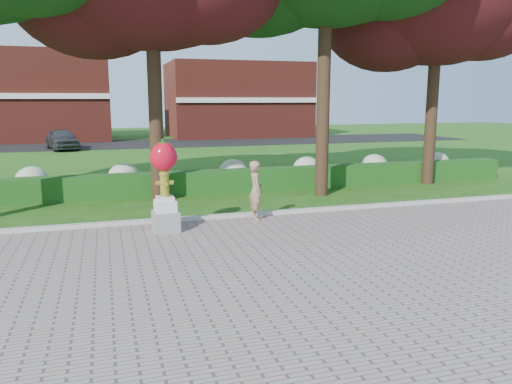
# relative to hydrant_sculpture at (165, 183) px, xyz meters

# --- Properties ---
(ground) EXTENTS (100.00, 100.00, 0.00)m
(ground) POSITION_rel_hydrant_sculpture_xyz_m (2.24, -2.08, -1.25)
(ground) COLOR #1C5114
(ground) RESTS_ON ground
(walkway) EXTENTS (40.00, 14.00, 0.04)m
(walkway) POSITION_rel_hydrant_sculpture_xyz_m (2.24, -6.08, -1.23)
(walkway) COLOR gray
(walkway) RESTS_ON ground
(curb) EXTENTS (40.00, 0.18, 0.15)m
(curb) POSITION_rel_hydrant_sculpture_xyz_m (2.24, 0.92, -1.17)
(curb) COLOR #ADADA5
(curb) RESTS_ON ground
(lawn_hedge) EXTENTS (24.00, 0.70, 0.80)m
(lawn_hedge) POSITION_rel_hydrant_sculpture_xyz_m (2.24, 4.92, -0.85)
(lawn_hedge) COLOR #1D4D16
(lawn_hedge) RESTS_ON ground
(hydrangea_row) EXTENTS (20.10, 1.10, 0.99)m
(hydrangea_row) POSITION_rel_hydrant_sculpture_xyz_m (2.81, 5.92, -0.70)
(hydrangea_row) COLOR #AEB88C
(hydrangea_row) RESTS_ON ground
(street) EXTENTS (50.00, 8.00, 0.02)m
(street) POSITION_rel_hydrant_sculpture_xyz_m (2.24, 25.92, -1.24)
(street) COLOR black
(street) RESTS_ON ground
(building_left) EXTENTS (14.00, 8.00, 7.00)m
(building_left) POSITION_rel_hydrant_sculpture_xyz_m (-7.76, 31.92, 2.25)
(building_left) COLOR maroon
(building_left) RESTS_ON ground
(building_right) EXTENTS (12.00, 8.00, 6.40)m
(building_right) POSITION_rel_hydrant_sculpture_xyz_m (10.24, 31.92, 1.95)
(building_right) COLOR maroon
(building_right) RESTS_ON ground
(hydrant_sculpture) EXTENTS (0.67, 0.66, 2.28)m
(hydrant_sculpture) POSITION_rel_hydrant_sculpture_xyz_m (0.00, 0.00, 0.00)
(hydrant_sculpture) COLOR gray
(hydrant_sculpture) RESTS_ON walkway
(woman) EXTENTS (0.44, 0.62, 1.61)m
(woman) POSITION_rel_hydrant_sculpture_xyz_m (2.49, 0.52, -0.40)
(woman) COLOR #A37D5D
(woman) RESTS_ON walkway
(parked_car) EXTENTS (2.61, 4.33, 1.38)m
(parked_car) POSITION_rel_hydrant_sculpture_xyz_m (-4.01, 22.92, -0.54)
(parked_car) COLOR #393B40
(parked_car) RESTS_ON street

